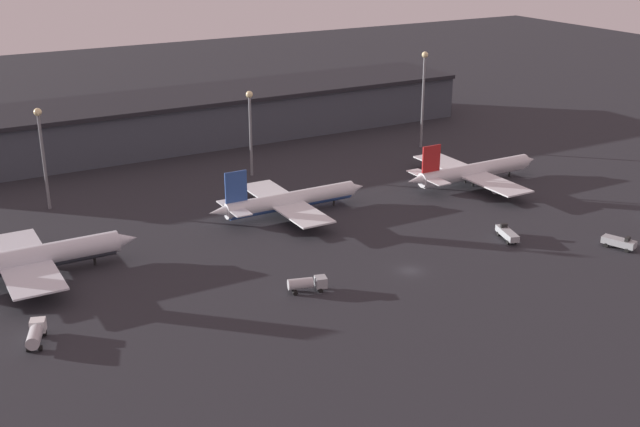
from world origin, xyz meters
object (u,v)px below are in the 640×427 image
at_px(service_vehicle_0, 507,233).
at_px(service_vehicle_5, 307,283).
at_px(airplane_2, 473,171).
at_px(airplane_1, 289,201).
at_px(service_vehicle_4, 36,334).
at_px(airplane_0, 30,259).
at_px(service_vehicle_2, 619,242).

distance_m(service_vehicle_0, service_vehicle_5, 48.61).
bearing_deg(airplane_2, airplane_1, 176.13).
bearing_deg(service_vehicle_5, airplane_2, 42.57).
distance_m(airplane_1, service_vehicle_4, 70.12).
bearing_deg(airplane_2, service_vehicle_5, -153.01).
bearing_deg(service_vehicle_0, service_vehicle_4, 104.76).
relative_size(service_vehicle_4, service_vehicle_5, 1.06).
height_order(airplane_0, service_vehicle_4, airplane_0).
bearing_deg(service_vehicle_2, airplane_0, -132.85).
bearing_deg(service_vehicle_0, airplane_1, 59.55).
relative_size(airplane_2, service_vehicle_5, 5.49).
xyz_separation_m(service_vehicle_0, service_vehicle_4, (-95.28, 3.75, 0.36)).
bearing_deg(service_vehicle_5, service_vehicle_0, 16.94).
relative_size(airplane_1, service_vehicle_5, 5.31).
bearing_deg(airplane_0, service_vehicle_5, -36.05).
relative_size(airplane_2, service_vehicle_4, 5.19).
relative_size(service_vehicle_2, service_vehicle_5, 0.95).
bearing_deg(airplane_1, airplane_0, -173.77).
xyz_separation_m(airplane_2, service_vehicle_4, (-112.90, -28.82, -1.57)).
xyz_separation_m(airplane_0, airplane_2, (108.58, 2.88, -0.53)).
bearing_deg(service_vehicle_4, airplane_0, 9.29).
height_order(service_vehicle_0, service_vehicle_5, service_vehicle_0).
bearing_deg(service_vehicle_2, service_vehicle_4, -119.82).
relative_size(airplane_0, service_vehicle_2, 5.77).
distance_m(service_vehicle_4, service_vehicle_5, 46.94).
distance_m(airplane_2, service_vehicle_0, 37.08).
distance_m(airplane_1, service_vehicle_2, 71.25).
bearing_deg(airplane_1, service_vehicle_2, -45.69).
bearing_deg(airplane_2, airplane_0, -178.48).
bearing_deg(airplane_1, service_vehicle_0, -47.46).
bearing_deg(service_vehicle_5, service_vehicle_4, -170.41).
bearing_deg(airplane_2, service_vehicle_2, -91.08).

